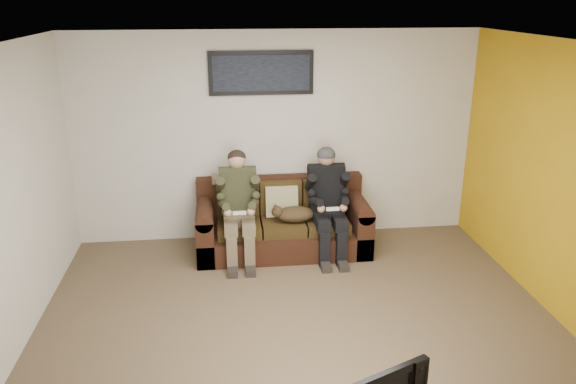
{
  "coord_description": "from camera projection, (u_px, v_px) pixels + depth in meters",
  "views": [
    {
      "loc": [
        -0.66,
        -4.51,
        2.98
      ],
      "look_at": [
        0.02,
        1.2,
        0.95
      ],
      "focal_mm": 35.0,
      "sensor_mm": 36.0,
      "label": 1
    }
  ],
  "objects": [
    {
      "name": "throw_pillow",
      "position": [
        282.0,
        201.0,
        6.84
      ],
      "size": [
        0.39,
        0.19,
        0.39
      ],
      "primitive_type": "cube",
      "rotation": [
        -0.21,
        0.0,
        0.0
      ],
      "color": "tan",
      "rests_on": "sofa"
    },
    {
      "name": "ceiling",
      "position": [
        304.0,
        45.0,
        4.42
      ],
      "size": [
        5.0,
        5.0,
        0.0
      ],
      "primitive_type": "plane",
      "rotation": [
        3.14,
        0.0,
        0.0
      ],
      "color": "silver",
      "rests_on": "ground"
    },
    {
      "name": "wall_right",
      "position": [
        572.0,
        189.0,
        5.13
      ],
      "size": [
        0.0,
        4.5,
        4.5
      ],
      "primitive_type": "plane",
      "rotation": [
        1.57,
        0.0,
        -1.57
      ],
      "color": "beige",
      "rests_on": "ground"
    },
    {
      "name": "cat",
      "position": [
        294.0,
        214.0,
        6.67
      ],
      "size": [
        0.66,
        0.26,
        0.24
      ],
      "color": "#4E3A1E",
      "rests_on": "sofa"
    },
    {
      "name": "person_left",
      "position": [
        238.0,
        201.0,
        6.54
      ],
      "size": [
        0.51,
        0.87,
        1.27
      ],
      "color": "brown",
      "rests_on": "sofa"
    },
    {
      "name": "throw_blanket",
      "position": [
        229.0,
        178.0,
        6.89
      ],
      "size": [
        0.42,
        0.21,
        0.08
      ],
      "primitive_type": "cube",
      "color": "gray",
      "rests_on": "sofa"
    },
    {
      "name": "framed_poster",
      "position": [
        261.0,
        73.0,
        6.65
      ],
      "size": [
        1.25,
        0.05,
        0.52
      ],
      "color": "black",
      "rests_on": "wall_back"
    },
    {
      "name": "wall_front",
      "position": [
        367.0,
        357.0,
        2.75
      ],
      "size": [
        5.0,
        0.0,
        5.0
      ],
      "primitive_type": "plane",
      "rotation": [
        -1.57,
        0.0,
        0.0
      ],
      "color": "beige",
      "rests_on": "ground"
    },
    {
      "name": "person_right",
      "position": [
        328.0,
        197.0,
        6.66
      ],
      "size": [
        0.51,
        0.86,
        1.28
      ],
      "color": "black",
      "rests_on": "sofa"
    },
    {
      "name": "floor",
      "position": [
        301.0,
        329.0,
        5.29
      ],
      "size": [
        5.0,
        5.0,
        0.0
      ],
      "primitive_type": "plane",
      "color": "brown",
      "rests_on": "ground"
    },
    {
      "name": "sofa",
      "position": [
        282.0,
        224.0,
        6.89
      ],
      "size": [
        2.06,
        0.89,
        0.84
      ],
      "color": "#32190F",
      "rests_on": "ground"
    },
    {
      "name": "wall_back",
      "position": [
        277.0,
        138.0,
        6.96
      ],
      "size": [
        5.0,
        0.0,
        5.0
      ],
      "primitive_type": "plane",
      "rotation": [
        1.57,
        0.0,
        0.0
      ],
      "color": "beige",
      "rests_on": "ground"
    },
    {
      "name": "accent_wall_right",
      "position": [
        571.0,
        189.0,
        5.13
      ],
      "size": [
        0.0,
        4.5,
        4.5
      ],
      "primitive_type": "plane",
      "rotation": [
        1.57,
        0.0,
        -1.57
      ],
      "color": "#BD8E12",
      "rests_on": "ground"
    }
  ]
}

